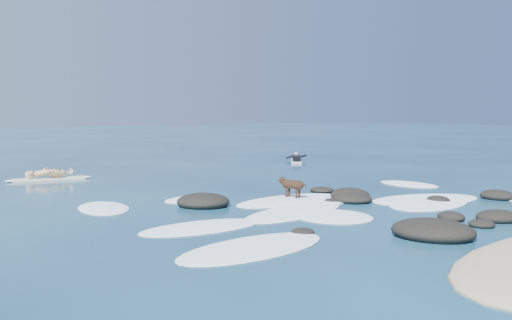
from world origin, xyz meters
TOP-DOWN VIEW (x-y plane):
  - ground at (0.00, 0.00)m, footprint 160.00×160.00m
  - reef_rocks at (0.24, -2.48)m, footprint 11.22×8.20m
  - breaking_foam at (-1.07, -1.08)m, footprint 14.11×8.37m
  - standing_surfer_rig at (-6.22, 9.45)m, footprint 3.15×0.80m
  - paddling_surfer_rig at (6.39, 10.67)m, footprint 1.83×2.23m
  - dog at (-1.24, 0.68)m, footprint 0.47×1.05m

SIDE VIEW (x-z plane):
  - ground at x=0.00m, z-range 0.00..0.00m
  - breaking_foam at x=-1.07m, z-range -0.05..0.07m
  - reef_rocks at x=0.24m, z-range -0.15..0.36m
  - paddling_surfer_rig at x=6.39m, z-range -0.07..0.36m
  - dog at x=-1.24m, z-range 0.11..0.79m
  - standing_surfer_rig at x=-6.22m, z-range -0.19..1.60m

